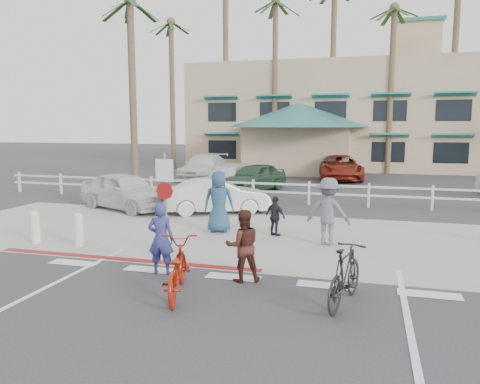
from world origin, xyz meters
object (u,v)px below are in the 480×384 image
(sign_post, at_px, (165,197))
(car_white_sedan, at_px, (217,196))
(bike_black, at_px, (345,275))
(bike_red, at_px, (176,269))
(car_red_compact, at_px, (125,191))

(sign_post, bearing_deg, car_white_sedan, 94.41)
(bike_black, distance_m, car_white_sedan, 9.59)
(bike_red, xyz_separation_m, car_white_sedan, (-1.97, 8.48, 0.11))
(sign_post, height_order, car_red_compact, sign_post)
(bike_red, bearing_deg, sign_post, -78.03)
(bike_red, xyz_separation_m, bike_black, (3.17, 0.38, 0.02))
(car_red_compact, bearing_deg, car_white_sedan, -63.76)
(sign_post, distance_m, bike_red, 3.43)
(car_red_compact, bearing_deg, bike_black, -107.63)
(bike_red, height_order, bike_black, bike_black)
(sign_post, xyz_separation_m, car_white_sedan, (-0.43, 5.55, -0.80))
(car_white_sedan, bearing_deg, car_red_compact, 68.40)
(bike_red, bearing_deg, car_red_compact, -71.19)
(car_white_sedan, bearing_deg, sign_post, 160.68)
(car_white_sedan, bearing_deg, bike_black, -171.32)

